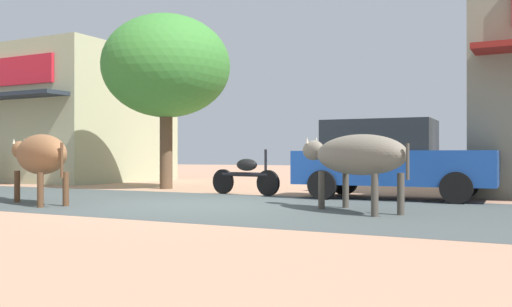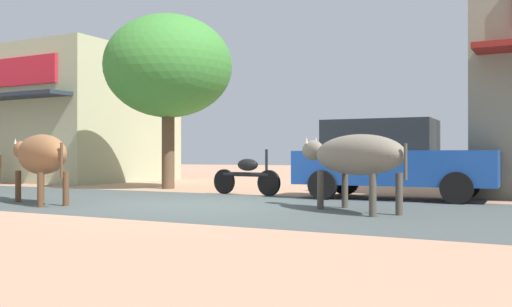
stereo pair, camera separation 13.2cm
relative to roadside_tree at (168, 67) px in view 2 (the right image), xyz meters
name	(u,v)px [view 2 (the right image)]	position (x,y,z in m)	size (l,w,h in m)	color
ground	(203,204)	(3.62, -3.77, -3.32)	(80.00, 80.00, 0.00)	tan
asphalt_road	(203,204)	(3.62, -3.77, -3.31)	(72.00, 5.27, 0.00)	#464E4D
storefront_left_cafe	(48,118)	(-7.57, 2.67, -1.01)	(8.32, 6.21, 4.61)	#ABAC86
roadside_tree	(168,67)	(0.00, 0.00, 0.00)	(3.48, 3.48, 4.72)	brown
parked_hatchback_car	(391,158)	(6.32, -0.79, -2.47)	(4.08, 1.93, 1.64)	#1A479D
parked_motorcycle	(247,175)	(3.10, -1.16, -2.85)	(1.86, 0.34, 1.04)	black
cow_near_brown	(40,155)	(0.87, -5.11, -2.40)	(2.65, 1.55, 1.30)	#905F3B
cow_far_dark	(355,156)	(6.56, -3.80, -2.41)	(2.46, 1.91, 1.24)	slate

